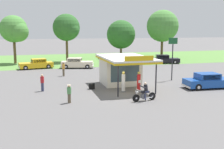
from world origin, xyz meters
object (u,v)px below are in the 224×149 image
parked_car_back_row_far_left (77,63)px  bystander_leaning_by_kiosk (63,69)px  gas_pump_offside (139,82)px  parked_car_back_row_centre_right (120,62)px  parked_car_second_row_spare (37,64)px  parked_car_back_row_left (164,59)px  bystander_chatting_near_pumps (69,93)px  featured_classic_sedan (209,81)px  gas_pump_nearside (123,83)px  motorcycle_with_rider (145,93)px  spare_tire_stack (92,86)px  bystander_admiring_sedan (42,82)px  bystander_standing_back_lot (106,70)px  roadside_pole_sign (173,52)px

parked_car_back_row_far_left → bystander_leaning_by_kiosk: size_ratio=2.94×
gas_pump_offside → parked_car_back_row_centre_right: gas_pump_offside is taller
gas_pump_offside → parked_car_second_row_spare: bearing=117.9°
parked_car_back_row_left → bystander_leaning_by_kiosk: size_ratio=3.20×
bystander_chatting_near_pumps → featured_classic_sedan: bearing=7.3°
gas_pump_nearside → motorcycle_with_rider: bearing=-78.8°
bystander_leaning_by_kiosk → spare_tire_stack: bystander_leaning_by_kiosk is taller
motorcycle_with_rider → bystander_chatting_near_pumps: motorcycle_with_rider is taller
parked_car_back_row_centre_right → bystander_chatting_near_pumps: size_ratio=3.61×
bystander_chatting_near_pumps → bystander_admiring_sedan: size_ratio=0.91×
bystander_admiring_sedan → parked_car_second_row_spare: bearing=92.1°
bystander_admiring_sedan → bystander_standing_back_lot: size_ratio=0.92×
bystander_leaning_by_kiosk → bystander_chatting_near_pumps: bearing=-93.3°
spare_tire_stack → gas_pump_nearside: bearing=-37.0°
spare_tire_stack → parked_car_second_row_spare: bearing=108.4°
parked_car_back_row_centre_right → gas_pump_offside: bearing=-100.9°
gas_pump_nearside → bystander_standing_back_lot: gas_pump_nearside is taller
parked_car_second_row_spare → parked_car_back_row_far_left: bearing=-9.7°
motorcycle_with_rider → featured_classic_sedan: bearing=19.3°
bystander_leaning_by_kiosk → parked_car_back_row_left: bearing=25.0°
featured_classic_sedan → spare_tire_stack: size_ratio=9.11×
motorcycle_with_rider → parked_car_back_row_centre_right: parked_car_back_row_centre_right is taller
gas_pump_nearside → parked_car_back_row_left: bearing=54.3°
parked_car_back_row_centre_right → spare_tire_stack: size_ratio=9.02×
featured_classic_sedan → roadside_pole_sign: size_ratio=1.11×
parked_car_back_row_left → parked_car_back_row_centre_right: (-8.69, -2.15, 0.05)m
motorcycle_with_rider → parked_car_second_row_spare: 23.28m
motorcycle_with_rider → bystander_leaning_by_kiosk: bystander_leaning_by_kiosk is taller
bystander_leaning_by_kiosk → bystander_standing_back_lot: bystander_leaning_by_kiosk is taller
parked_car_back_row_left → bystander_standing_back_lot: 17.35m
parked_car_back_row_left → roadside_pole_sign: 16.20m
featured_classic_sedan → parked_car_second_row_spare: featured_classic_sedan is taller
parked_car_second_row_spare → bystander_standing_back_lot: bearing=-51.9°
motorcycle_with_rider → bystander_leaning_by_kiosk: bearing=111.2°
parked_car_back_row_centre_right → roadside_pole_sign: 13.07m
bystander_standing_back_lot → roadside_pole_sign: size_ratio=0.36×
bystander_chatting_near_pumps → parked_car_back_row_left: bearing=48.5°
parked_car_back_row_centre_right → bystander_standing_back_lot: bystander_standing_back_lot is taller
parked_car_second_row_spare → parked_car_back_row_far_left: parked_car_back_row_far_left is taller
gas_pump_nearside → parked_car_back_row_left: 23.08m
bystander_admiring_sedan → parked_car_back_row_centre_right: bearing=49.6°
parked_car_second_row_spare → parked_car_back_row_left: size_ratio=0.93×
motorcycle_with_rider → spare_tire_stack: size_ratio=3.66×
bystander_chatting_near_pumps → bystander_admiring_sedan: bystander_admiring_sedan is taller
motorcycle_with_rider → roadside_pole_sign: bearing=49.4°
gas_pump_nearside → bystander_standing_back_lot: bearing=88.0°
parked_car_back_row_left → spare_tire_stack: parked_car_back_row_left is taller
featured_classic_sedan → bystander_admiring_sedan: bearing=169.6°
featured_classic_sedan → parked_car_second_row_spare: bearing=132.1°
parked_car_back_row_far_left → bystander_standing_back_lot: bearing=-76.5°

